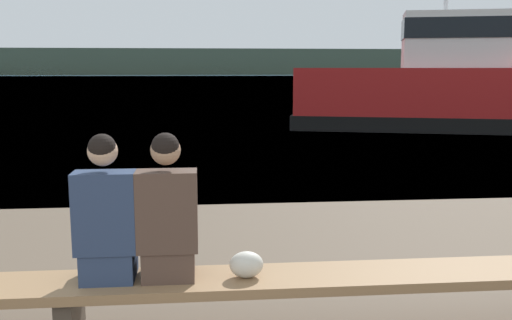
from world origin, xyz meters
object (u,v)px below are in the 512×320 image
(bench_main, at_px, (69,293))
(person_right, at_px, (167,217))
(tugboat_red, at_px, (439,92))
(person_left, at_px, (106,219))
(shopping_bag, at_px, (246,265))

(bench_main, xyz_separation_m, person_right, (0.69, 0.00, 0.52))
(bench_main, distance_m, tugboat_red, 16.20)
(person_left, distance_m, person_right, 0.41)
(bench_main, distance_m, person_left, 0.59)
(tugboat_red, bearing_deg, person_left, 165.56)
(bench_main, bearing_deg, tugboat_red, 58.28)
(tugboat_red, bearing_deg, shopping_bag, 168.63)
(person_left, xyz_separation_m, shopping_bag, (0.96, -0.03, -0.35))
(person_left, height_order, person_right, person_right)
(person_right, relative_size, shopping_bag, 4.32)
(person_right, height_order, shopping_bag, person_right)
(person_right, bearing_deg, person_left, 179.97)
(bench_main, height_order, shopping_bag, shopping_bag)
(person_left, relative_size, person_right, 1.00)
(person_left, distance_m, shopping_bag, 1.02)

